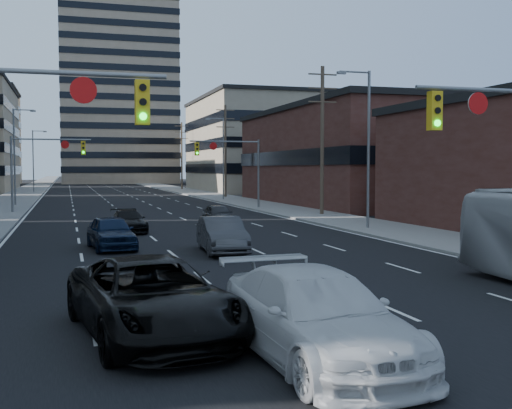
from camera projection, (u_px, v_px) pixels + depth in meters
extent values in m
plane|color=black|center=(482.00, 404.00, 9.59)|extent=(400.00, 400.00, 0.00)
cube|color=black|center=(96.00, 185.00, 134.05)|extent=(18.00, 300.00, 0.02)
cube|color=slate|center=(38.00, 185.00, 130.79)|extent=(5.00, 300.00, 0.15)
cube|color=slate|center=(151.00, 184.00, 137.30)|extent=(5.00, 300.00, 0.15)
cube|color=#472119|center=(378.00, 159.00, 64.00)|extent=(20.00, 30.00, 9.00)
cube|color=gray|center=(271.00, 146.00, 100.52)|extent=(22.00, 28.00, 14.00)
cube|color=gray|center=(116.00, 62.00, 153.25)|extent=(26.00, 26.00, 58.00)
cube|color=gray|center=(243.00, 157.00, 142.77)|extent=(22.00, 22.00, 12.00)
cylinder|color=slate|center=(28.00, 71.00, 15.01)|extent=(6.50, 0.12, 0.12)
cube|color=gold|center=(142.00, 103.00, 15.80)|extent=(0.35, 0.28, 1.10)
cylinder|color=black|center=(143.00, 87.00, 15.62)|extent=(0.18, 0.06, 0.18)
cylinder|color=black|center=(143.00, 102.00, 15.64)|extent=(0.18, 0.06, 0.18)
cylinder|color=#0CE526|center=(143.00, 116.00, 15.66)|extent=(0.18, 0.06, 0.18)
cylinder|color=white|center=(83.00, 90.00, 15.36)|extent=(0.64, 0.06, 0.64)
cube|color=gold|center=(435.00, 111.00, 18.12)|extent=(0.35, 0.28, 1.10)
cylinder|color=black|center=(438.00, 98.00, 17.95)|extent=(0.18, 0.06, 0.18)
cylinder|color=black|center=(438.00, 110.00, 17.96)|extent=(0.18, 0.06, 0.18)
cylinder|color=#0CE526|center=(438.00, 123.00, 17.98)|extent=(0.18, 0.06, 0.18)
cylinder|color=white|center=(478.00, 103.00, 18.47)|extent=(0.64, 0.06, 0.64)
cylinder|color=slate|center=(12.00, 175.00, 49.67)|extent=(0.18, 0.18, 6.00)
cylinder|color=slate|center=(52.00, 139.00, 50.36)|extent=(6.00, 0.12, 0.12)
cube|color=gold|center=(83.00, 148.00, 51.08)|extent=(0.35, 0.28, 1.10)
cylinder|color=black|center=(83.00, 143.00, 50.90)|extent=(0.18, 0.06, 0.18)
cylinder|color=black|center=(83.00, 148.00, 50.92)|extent=(0.18, 0.06, 0.18)
cylinder|color=#0CE526|center=(83.00, 152.00, 50.94)|extent=(0.18, 0.06, 0.18)
cylinder|color=white|center=(65.00, 145.00, 50.64)|extent=(0.64, 0.06, 0.64)
cylinder|color=slate|center=(259.00, 174.00, 55.33)|extent=(0.18, 0.18, 6.00)
cylinder|color=slate|center=(225.00, 141.00, 54.33)|extent=(6.00, 0.12, 0.12)
cube|color=gold|center=(197.00, 149.00, 53.68)|extent=(0.35, 0.28, 1.10)
cylinder|color=black|center=(197.00, 145.00, 53.51)|extent=(0.18, 0.06, 0.18)
cylinder|color=black|center=(197.00, 149.00, 53.53)|extent=(0.18, 0.06, 0.18)
cylinder|color=#0CE526|center=(197.00, 153.00, 53.55)|extent=(0.18, 0.06, 0.18)
cylinder|color=white|center=(213.00, 146.00, 54.04)|extent=(0.64, 0.06, 0.64)
cylinder|color=#4C3D2D|center=(322.00, 141.00, 47.20)|extent=(0.28, 0.28, 11.00)
cube|color=#4C3D2D|center=(323.00, 74.00, 46.92)|extent=(2.20, 0.10, 0.10)
cube|color=#4C3D2D|center=(322.00, 88.00, 46.98)|extent=(2.20, 0.10, 0.10)
cube|color=#4C3D2D|center=(322.00, 102.00, 47.04)|extent=(2.20, 0.10, 0.10)
cylinder|color=#4C3D2D|center=(225.00, 152.00, 75.92)|extent=(0.28, 0.28, 11.00)
cube|color=#4C3D2D|center=(225.00, 110.00, 75.64)|extent=(2.20, 0.10, 0.10)
cube|color=#4C3D2D|center=(225.00, 119.00, 75.70)|extent=(2.20, 0.10, 0.10)
cube|color=#4C3D2D|center=(225.00, 127.00, 75.76)|extent=(2.20, 0.10, 0.10)
cylinder|color=#4C3D2D|center=(182.00, 156.00, 104.64)|extent=(0.28, 0.28, 11.00)
cube|color=#4C3D2D|center=(182.00, 126.00, 104.36)|extent=(2.20, 0.10, 0.10)
cube|color=#4C3D2D|center=(182.00, 132.00, 104.42)|extent=(2.20, 0.10, 0.10)
cube|color=#4C3D2D|center=(182.00, 138.00, 104.48)|extent=(2.20, 0.10, 0.10)
cylinder|color=slate|center=(14.00, 158.00, 59.02)|extent=(0.16, 0.16, 9.00)
cylinder|color=slate|center=(24.00, 110.00, 59.02)|extent=(1.80, 0.10, 0.10)
cube|color=slate|center=(33.00, 111.00, 59.25)|extent=(0.50, 0.22, 0.14)
cylinder|color=slate|center=(33.00, 162.00, 92.52)|extent=(0.16, 0.16, 9.00)
cylinder|color=slate|center=(39.00, 131.00, 92.53)|extent=(1.80, 0.10, 0.10)
cube|color=slate|center=(45.00, 132.00, 92.76)|extent=(0.50, 0.22, 0.14)
cylinder|color=slate|center=(368.00, 151.00, 36.24)|extent=(0.16, 0.16, 9.00)
cylinder|color=slate|center=(355.00, 72.00, 35.74)|extent=(1.80, 0.10, 0.10)
cube|color=slate|center=(341.00, 73.00, 35.52)|extent=(0.50, 0.22, 0.14)
cylinder|color=slate|center=(223.00, 159.00, 69.75)|extent=(0.16, 0.16, 9.00)
cylinder|color=slate|center=(215.00, 119.00, 69.25)|extent=(1.80, 0.10, 0.10)
cube|color=slate|center=(208.00, 119.00, 69.03)|extent=(0.50, 0.22, 0.14)
imported|color=black|center=(152.00, 298.00, 13.34)|extent=(3.53, 6.26, 1.65)
imported|color=silver|center=(316.00, 317.00, 11.68)|extent=(2.70, 5.86, 1.66)
imported|color=black|center=(111.00, 232.00, 27.89)|extent=(2.17, 4.51, 1.48)
imported|color=#38383B|center=(222.00, 235.00, 26.72)|extent=(1.86, 4.62, 1.49)
imported|color=black|center=(128.00, 221.00, 35.22)|extent=(1.92, 4.34, 1.24)
imported|color=#2C2C2E|center=(218.00, 215.00, 39.56)|extent=(1.58, 3.89, 1.32)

